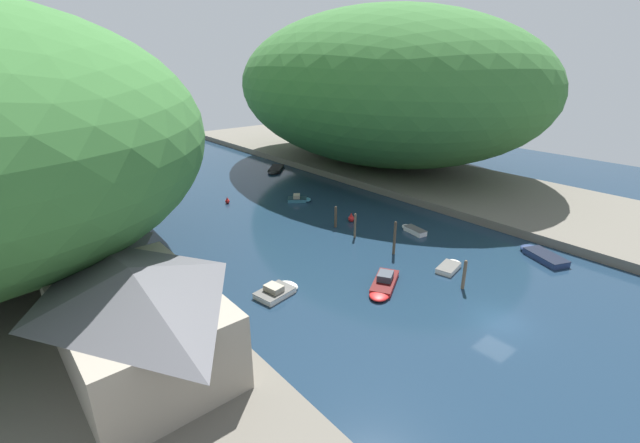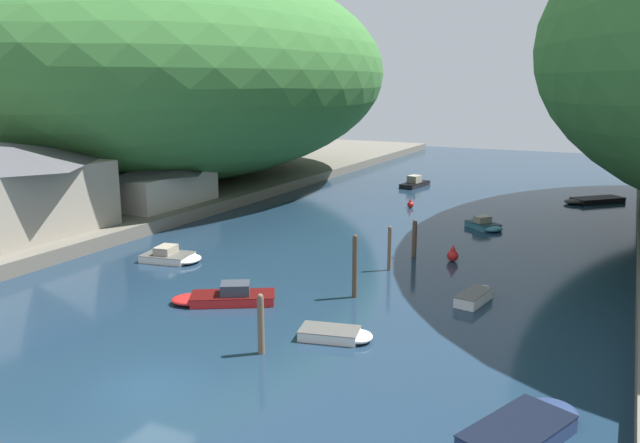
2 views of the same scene
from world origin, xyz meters
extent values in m
plane|color=#192D42|center=(0.00, 30.00, 0.00)|extent=(130.00, 130.00, 0.00)
cube|color=#666056|center=(-27.79, 30.00, 0.50)|extent=(22.00, 120.00, 1.00)
cube|color=#666056|center=(27.79, 30.00, 0.50)|extent=(22.00, 120.00, 1.00)
ellipsoid|color=#387033|center=(28.89, 39.63, 13.87)|extent=(41.87, 58.61, 25.73)
cube|color=gray|center=(-22.53, 11.47, 3.42)|extent=(8.01, 12.90, 4.84)
pyramid|color=#4C4C51|center=(-22.53, 11.47, 6.69)|extent=(8.65, 13.94, 1.70)
cube|color=#B2A899|center=(-21.00, 25.16, 2.38)|extent=(5.65, 9.58, 2.75)
pyramid|color=#4C4C51|center=(-21.00, 25.16, 4.32)|extent=(6.10, 10.34, 1.14)
cube|color=black|center=(13.25, 49.12, 0.23)|extent=(4.98, 4.97, 0.45)
ellipsoid|color=black|center=(11.47, 47.34, 0.23)|extent=(3.13, 3.13, 0.45)
cube|color=black|center=(13.25, 49.12, 0.47)|extent=(5.08, 5.07, 0.03)
cube|color=teal|center=(5.62, 32.85, 0.22)|extent=(3.03, 2.92, 0.45)
ellipsoid|color=teal|center=(6.60, 32.06, 0.22)|extent=(2.00, 2.05, 0.45)
cube|color=#132A33|center=(5.62, 32.85, 0.46)|extent=(3.09, 2.97, 0.03)
cube|color=#9E937F|center=(5.56, 32.90, 0.71)|extent=(1.44, 1.48, 0.53)
cube|color=red|center=(-2.51, 9.34, 0.23)|extent=(4.65, 3.74, 0.46)
ellipsoid|color=red|center=(-4.39, 8.24, 0.23)|extent=(2.73, 2.55, 0.46)
cube|color=#450A0A|center=(-2.51, 9.34, 0.47)|extent=(4.74, 3.81, 0.03)
cube|color=#333842|center=(-2.40, 9.41, 0.78)|extent=(1.94, 1.84, 0.64)
cube|color=navy|center=(13.36, 2.44, 0.30)|extent=(3.41, 4.53, 0.60)
ellipsoid|color=navy|center=(14.14, 4.32, 0.30)|extent=(2.54, 2.61, 0.60)
cube|color=black|center=(13.36, 2.44, 0.61)|extent=(3.48, 4.62, 0.03)
cube|color=silver|center=(4.17, 7.37, 0.22)|extent=(2.94, 2.07, 0.44)
ellipsoid|color=silver|center=(5.47, 7.67, 0.22)|extent=(1.62, 1.69, 0.44)
cube|color=#504E4A|center=(4.17, 7.37, 0.45)|extent=(3.00, 2.11, 0.03)
cube|color=black|center=(-5.74, 50.04, 0.23)|extent=(2.29, 4.61, 0.47)
ellipsoid|color=black|center=(-5.41, 52.23, 0.23)|extent=(1.87, 2.42, 0.47)
cube|color=black|center=(-5.74, 50.04, 0.48)|extent=(2.33, 4.71, 0.03)
cube|color=#9E937F|center=(-5.76, 49.91, 0.88)|extent=(1.37, 1.70, 0.83)
cube|color=white|center=(8.99, 15.08, 0.28)|extent=(1.53, 2.83, 0.56)
ellipsoid|color=white|center=(9.21, 16.41, 0.28)|extent=(1.26, 1.49, 0.56)
cube|color=#525252|center=(8.99, 15.08, 0.58)|extent=(1.56, 2.89, 0.03)
cube|color=silver|center=(-10.95, 14.09, 0.23)|extent=(3.42, 2.65, 0.45)
ellipsoid|color=silver|center=(-9.43, 14.37, 0.23)|extent=(1.88, 2.26, 0.45)
cube|color=#504E4A|center=(-10.95, 14.09, 0.47)|extent=(3.48, 2.70, 0.03)
cube|color=#9E937F|center=(-11.04, 14.07, 0.72)|extent=(1.33, 1.66, 0.54)
cylinder|color=brown|center=(2.22, 4.58, 1.27)|extent=(0.29, 0.29, 2.53)
sphere|color=brown|center=(2.22, 4.58, 2.59)|extent=(0.26, 0.26, 0.26)
cylinder|color=#4C3D2D|center=(2.95, 13.05, 1.68)|extent=(0.28, 0.28, 3.36)
sphere|color=#4C3D2D|center=(2.95, 13.05, 3.42)|extent=(0.25, 0.25, 0.25)
cylinder|color=brown|center=(2.88, 18.64, 1.34)|extent=(0.25, 0.25, 2.69)
sphere|color=brown|center=(2.88, 18.64, 2.74)|extent=(0.22, 0.22, 0.22)
cylinder|color=#4C3D2D|center=(3.30, 22.31, 1.19)|extent=(0.32, 0.32, 2.37)
sphere|color=#4C3D2D|center=(3.30, 22.31, 2.44)|extent=(0.28, 0.28, 0.28)
sphere|color=red|center=(5.93, 22.38, 0.38)|extent=(0.75, 0.75, 0.75)
cone|color=red|center=(5.93, 22.38, 0.94)|extent=(0.38, 0.38, 0.38)
sphere|color=red|center=(-2.28, 38.22, 0.31)|extent=(0.61, 0.61, 0.61)
cone|color=red|center=(-2.28, 38.22, 0.76)|extent=(0.31, 0.31, 0.31)
cylinder|color=#282D3D|center=(-19.19, 16.95, 1.42)|extent=(0.13, 0.13, 0.85)
cylinder|color=#282D3D|center=(-19.17, 17.12, 1.42)|extent=(0.13, 0.13, 0.85)
cube|color=#B2231E|center=(-19.18, 17.04, 2.16)|extent=(0.26, 0.40, 0.62)
sphere|color=beige|center=(-19.18, 17.04, 2.58)|extent=(0.22, 0.22, 0.22)
camera|label=1|loc=(-28.15, -12.37, 18.88)|focal=24.00mm
camera|label=2|loc=(15.79, -16.81, 11.52)|focal=35.00mm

